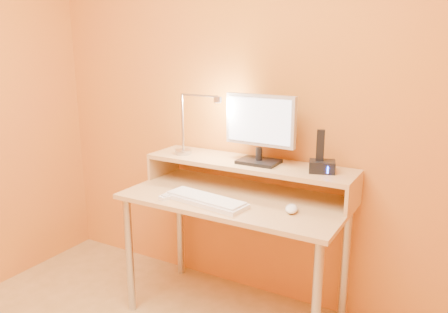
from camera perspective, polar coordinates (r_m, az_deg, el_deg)
The scene contains 25 objects.
wall_back at distance 2.56m, azimuth 4.97°, elevation 8.23°, with size 3.00×0.04×2.50m, color orange.
desk_leg_fl at distance 2.65m, azimuth -12.06°, elevation -12.30°, with size 0.04×0.04×0.69m, color #B6B6BB.
desk_leg_fr at distance 2.16m, azimuth 11.75°, elevation -18.84°, with size 0.04×0.04×0.69m, color #B6B6BB.
desk_leg_bl at distance 3.00m, azimuth -5.68°, elevation -8.76°, with size 0.04×0.04×0.69m, color #B6B6BB.
desk_leg_br at distance 2.58m, azimuth 15.31°, elevation -13.23°, with size 0.04×0.04×0.69m, color #B6B6BB.
desk_lower at distance 2.40m, azimuth 1.48°, elevation -5.46°, with size 1.20×0.60×0.03m, color tan.
shelf_riser_left at distance 2.80m, azimuth -7.76°, elevation -0.95°, with size 0.02×0.30×0.14m, color tan.
shelf_riser_right at distance 2.31m, azimuth 16.37°, elevation -4.72°, with size 0.02×0.30×0.14m, color tan.
desk_shelf at distance 2.48m, azimuth 3.14°, elevation -0.95°, with size 1.20×0.30×0.03m, color tan.
monitor_foot at distance 2.45m, azimuth 4.49°, elevation -0.65°, with size 0.22×0.16×0.02m, color black.
monitor_neck at distance 2.43m, azimuth 4.51°, elevation 0.35°, with size 0.04×0.04×0.07m, color black.
monitor_panel at distance 2.41m, azimuth 4.70°, elevation 4.68°, with size 0.41×0.04×0.28m, color #B3B3B6.
monitor_back at distance 2.43m, azimuth 4.93°, elevation 4.75°, with size 0.37×0.01×0.24m, color black.
monitor_screen at distance 2.39m, azimuth 4.51°, elevation 4.61°, with size 0.37×0.00×0.24m, color silver.
lamp_base at distance 2.65m, azimuth -5.26°, elevation 0.60°, with size 0.10×0.10×0.03m, color #B6B6BB.
lamp_post at distance 2.62m, azimuth -5.34°, elevation 4.38°, with size 0.01×0.01×0.33m, color #B6B6BB.
lamp_arm at distance 2.53m, azimuth -3.18°, elevation 7.84°, with size 0.01×0.01×0.24m, color #B6B6BB.
lamp_head at distance 2.47m, azimuth -0.81°, elevation 7.36°, with size 0.04×0.04×0.03m, color #B6B6BB.
lamp_bulb at distance 2.47m, azimuth -0.81°, elevation 6.99°, with size 0.03×0.03×0.00m, color #FFEAC6.
phone_dock at distance 2.32m, azimuth 12.50°, elevation -1.26°, with size 0.13×0.10×0.06m, color black.
phone_handset at distance 2.30m, azimuth 12.29°, elevation 1.44°, with size 0.04×0.03×0.16m, color black.
phone_led at distance 2.26m, azimuth 13.20°, elevation -1.71°, with size 0.01×0.00×0.04m, color blue.
keyboard at distance 2.30m, azimuth -2.38°, elevation -5.69°, with size 0.46×0.15×0.02m, color white.
mouse at distance 2.20m, azimuth 8.68°, elevation -6.65°, with size 0.06×0.11×0.04m, color silver.
remote_control at distance 2.40m, azimuth -6.45°, elevation -4.98°, with size 0.04×0.17×0.02m, color white.
Camera 1 is at (1.06, -0.81, 1.52)m, focal length 35.54 mm.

